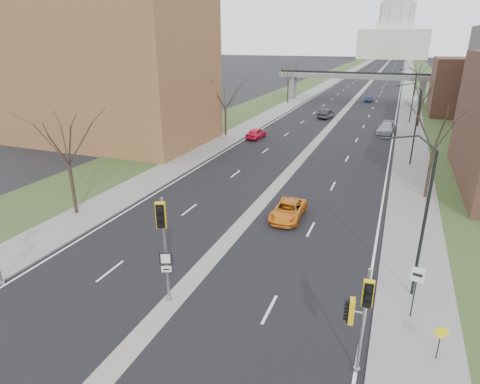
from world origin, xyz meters
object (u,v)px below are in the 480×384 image
Objects in this scene: car_right_mid at (386,128)px; warning_sign at (440,337)px; car_left_far at (326,114)px; signal_pole_median at (163,234)px; signal_pole_right at (360,309)px; car_right_near at (288,210)px; car_right_far at (368,99)px; car_left_near at (256,133)px; speed_limit_sign at (416,283)px.

warning_sign is at bearing -78.61° from car_right_mid.
signal_pole_median is at bearing 99.42° from car_left_far.
car_left_far is at bearing 95.46° from signal_pole_right.
signal_pole_right is 15.81m from car_right_near.
signal_pole_right reaches higher than car_right_far.
signal_pole_median is at bearing 166.41° from signal_pole_right.
warning_sign is 42.33m from car_left_near.
signal_pole_median is 1.52× the size of car_right_far.
car_left_near is at bearing 129.32° from speed_limit_sign.
car_left_near is at bearing 79.31° from car_left_far.
car_right_near is at bearing 109.16° from signal_pole_right.
signal_pole_median is at bearing 173.79° from warning_sign.
car_left_far is (-14.74, 55.97, -0.46)m from warning_sign.
speed_limit_sign is at bearing -47.57° from car_right_near.
signal_pole_median is 13.61m from car_right_near.
warning_sign is (1.02, -2.66, -0.78)m from speed_limit_sign.
car_left_far is (-1.89, 56.71, -3.31)m from signal_pole_median.
signal_pole_right is 2.83× the size of warning_sign.
signal_pole_median is 38.50m from car_left_near.
car_right_far is (-6.20, 81.84, -2.58)m from signal_pole_right.
car_right_far is (3.38, 80.52, -3.44)m from signal_pole_median.
signal_pole_median is 3.36× the size of warning_sign.
signal_pole_median is 1.10× the size of car_right_mid.
car_left_near is (-8.22, 37.46, -3.35)m from signal_pole_median.
speed_limit_sign is at bearing 58.76° from signal_pole_right.
car_left_near is (-21.07, 36.71, -0.51)m from warning_sign.
warning_sign is at bearing 26.60° from signal_pole_right.
speed_limit_sign reaches higher than car_left_near.
car_right_mid is (5.64, 34.92, 0.12)m from car_right_near.
car_right_far is at bearing -94.96° from car_left_far.
car_left_far is 24.38m from car_right_far.
car_right_far is at bearing 105.45° from car_right_mid.
car_right_far is (-9.48, 79.77, -0.60)m from warning_sign.
car_right_near is at bearing 119.64° from warning_sign.
signal_pole_right reaches higher than car_right_mid.
speed_limit_sign reaches higher than warning_sign.
car_right_mid reaches higher than car_right_near.
warning_sign is at bearing -60.25° from speed_limit_sign.
car_left_far is at bearing 113.26° from speed_limit_sign.
speed_limit_sign is (11.84, 3.41, -2.07)m from signal_pole_median.
car_left_far is at bearing -97.78° from car_right_far.
car_right_near is at bearing 141.95° from speed_limit_sign.
car_left_near is 20.27m from car_left_far.
car_right_far is at bearing 63.76° from signal_pole_median.
car_right_near is (-8.82, 9.42, -1.37)m from speed_limit_sign.
signal_pole_median reaches higher than car_left_near.
speed_limit_sign is 44.46m from car_right_mid.
signal_pole_right is at bearing 117.66° from car_left_near.
car_right_near is (4.90, -43.89, -0.13)m from car_left_far.
car_left_near is 1.14× the size of car_right_far.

